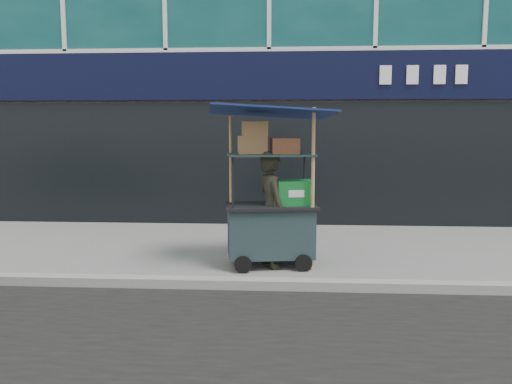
{
  "coord_description": "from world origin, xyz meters",
  "views": [
    {
      "loc": [
        0.34,
        -5.9,
        1.87
      ],
      "look_at": [
        -0.09,
        1.2,
        0.98
      ],
      "focal_mm": 35.0,
      "sensor_mm": 36.0,
      "label": 1
    }
  ],
  "objects": [
    {
      "name": "vendor_man",
      "position": [
        0.15,
        0.82,
        0.79
      ],
      "size": [
        0.58,
        0.68,
        1.59
      ],
      "primitive_type": "imported",
      "rotation": [
        0.0,
        0.0,
        1.98
      ],
      "color": "black",
      "rests_on": "ground"
    },
    {
      "name": "ground",
      "position": [
        0.0,
        0.0,
        0.0
      ],
      "size": [
        80.0,
        80.0,
        0.0
      ],
      "primitive_type": "plane",
      "color": "slate",
      "rests_on": "ground"
    },
    {
      "name": "vendor_cart",
      "position": [
        0.15,
        0.85,
        0.77
      ],
      "size": [
        1.79,
        1.39,
        2.21
      ],
      "rotation": [
        0.0,
        0.0,
        0.16
      ],
      "color": "black",
      "rests_on": "ground"
    },
    {
      "name": "curb",
      "position": [
        0.0,
        -0.2,
        0.06
      ],
      "size": [
        80.0,
        0.18,
        0.12
      ],
      "primitive_type": "cube",
      "color": "gray",
      "rests_on": "ground"
    }
  ]
}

